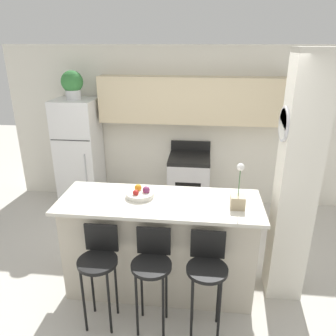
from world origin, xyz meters
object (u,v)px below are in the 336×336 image
Objects in this scene: bar_stool_mid at (152,266)px; trash_bin at (111,199)px; refrigerator at (79,154)px; bar_stool_right at (207,270)px; orchid_vase at (238,197)px; fruit_bowl at (140,193)px; potted_plant_on_fridge at (72,84)px; stove_range at (189,183)px; bar_stool_left at (99,262)px.

bar_stool_mid reaches higher than trash_bin.
bar_stool_right is at bearing -49.50° from refrigerator.
fruit_bowl is (-0.98, 0.14, -0.07)m from orchid_vase.
bar_stool_mid is at bearing 180.00° from bar_stool_right.
refrigerator is 1.75× the size of bar_stool_mid.
refrigerator is 1.11m from potted_plant_on_fridge.
potted_plant_on_fridge is 3.17m from orchid_vase.
bar_stool_left is at bearing -106.46° from stove_range.
bar_stool_left is at bearing -66.06° from potted_plant_on_fridge.
bar_stool_left is (-0.71, -2.42, 0.22)m from stove_range.
bar_stool_mid is at bearing -95.11° from stove_range.
stove_range is 2.51× the size of potted_plant_on_fridge.
bar_stool_mid is (0.50, 0.00, 0.00)m from bar_stool_left.
stove_range is 2.36m from potted_plant_on_fridge.
bar_stool_right is at bearing -55.42° from trash_bin.
bar_stool_mid is at bearing -57.02° from potted_plant_on_fridge.
refrigerator reaches higher than fruit_bowl.
potted_plant_on_fridge reaches higher than refrigerator.
stove_range is 2.44m from bar_stool_mid.
refrigerator is 1.75× the size of bar_stool_left.
fruit_bowl is 0.77× the size of trash_bin.
fruit_bowl is (1.36, -1.83, -0.88)m from potted_plant_on_fridge.
bar_stool_right is (0.28, -2.42, 0.22)m from stove_range.
bar_stool_left is at bearing -76.42° from trash_bin.
potted_plant_on_fridge is (-2.07, 2.43, 1.31)m from bar_stool_right.
potted_plant_on_fridge reaches higher than trash_bin.
orchid_vase is (0.27, 0.46, 0.51)m from bar_stool_right.
refrigerator is at bearing -61.91° from potted_plant_on_fridge.
potted_plant_on_fridge reaches higher than fruit_bowl.
trash_bin is (-0.82, 1.63, -0.92)m from fruit_bowl.
potted_plant_on_fridge is at bearing 179.66° from stove_range.
refrigerator reaches higher than stove_range.
refrigerator is at bearing 113.94° from bar_stool_left.
orchid_vase reaches higher than bar_stool_mid.
refrigerator is at bearing 179.67° from stove_range.
stove_range reaches higher than bar_stool_right.
potted_plant_on_fridge is 1.12× the size of trash_bin.
orchid_vase is at bearing -7.87° from fruit_bowl.
bar_stool_left is 1.00× the size of bar_stool_mid.
orchid_vase is (2.35, -1.97, 0.31)m from refrigerator.
bar_stool_mid is 2.50m from trash_bin.
bar_stool_mid is 1.00× the size of bar_stool_right.
fruit_bowl is at bearing -63.14° from trash_bin.
stove_range is 1.98m from fruit_bowl.
stove_range reaches higher than trash_bin.
orchid_vase is 2.72m from trash_bin.
bar_stool_left and bar_stool_right have the same top height.
fruit_bowl is at bearing 109.47° from bar_stool_mid.
fruit_bowl is at bearing 64.29° from bar_stool_left.
fruit_bowl reaches higher than stove_range.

